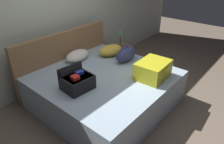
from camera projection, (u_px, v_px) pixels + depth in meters
ground_plane at (125, 113)px, 3.21m from camera, size 12.00×12.00×0.00m
back_wall at (51, 13)px, 3.52m from camera, size 8.00×0.10×2.60m
bed at (105, 89)px, 3.31m from camera, size 1.91×1.87×0.54m
headboard at (66, 59)px, 3.75m from camera, size 1.95×0.08×1.02m
hard_case_large at (153, 70)px, 3.05m from camera, size 0.53×0.44×0.26m
hard_case_medium at (77, 81)px, 2.79m from camera, size 0.41×0.37×0.30m
duffel_bag at (126, 54)px, 3.55m from camera, size 0.47×0.22×0.31m
pillow_near_headboard at (77, 55)px, 3.62m from camera, size 0.54×0.38×0.17m
pillow_center_head at (111, 50)px, 3.80m from camera, size 0.52×0.40×0.19m
nightstand at (120, 56)px, 4.54m from camera, size 0.44×0.40×0.46m
table_lamp at (120, 33)px, 4.29m from camera, size 0.15×0.15×0.40m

